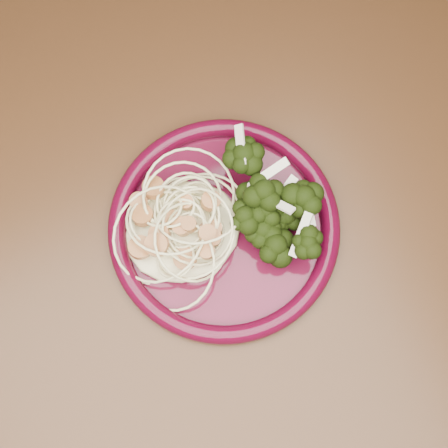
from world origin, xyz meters
TOP-DOWN VIEW (x-y plane):
  - dining_table at (0.00, 0.00)m, footprint 1.20×0.80m
  - dinner_plate at (0.06, -0.05)m, footprint 0.29×0.29m
  - spaghetti_pile at (0.02, -0.04)m, footprint 0.14×0.13m
  - scallop_cluster at (0.02, -0.04)m, footprint 0.13×0.13m
  - broccoli_pile at (0.10, -0.07)m, footprint 0.12×0.15m
  - onion_garnish at (0.10, -0.07)m, footprint 0.08×0.10m

SIDE VIEW (x-z plane):
  - dining_table at x=0.00m, z-range 0.28..1.03m
  - dinner_plate at x=0.06m, z-range 0.75..0.77m
  - spaghetti_pile at x=0.02m, z-range 0.75..0.78m
  - broccoli_pile at x=0.10m, z-range 0.75..0.80m
  - scallop_cluster at x=0.02m, z-range 0.78..0.82m
  - onion_garnish at x=0.10m, z-range 0.78..0.83m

